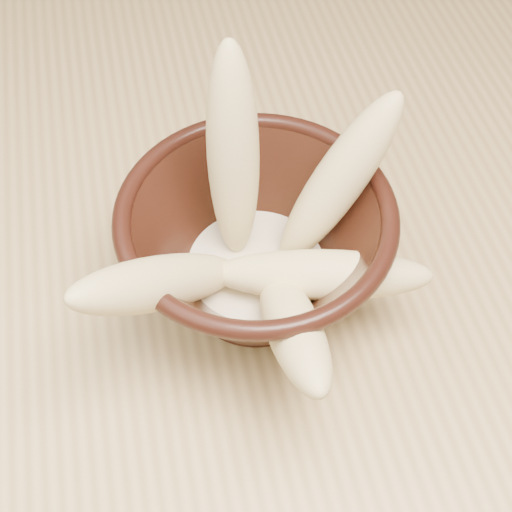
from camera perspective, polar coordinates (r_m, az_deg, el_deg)
The scene contains 8 objects.
table at distance 0.69m, azimuth -13.75°, elevation -0.12°, with size 1.20×0.80×0.75m.
bowl at distance 0.51m, azimuth 0.00°, elevation 0.60°, with size 0.19×0.19×0.10m.
milk_puddle at distance 0.53m, azimuth 0.00°, elevation -1.08°, with size 0.11×0.11×0.01m, color beige.
banana_upright at distance 0.48m, azimuth -1.83°, elevation 7.98°, with size 0.04×0.04×0.17m, color #DACE81.
banana_left at distance 0.46m, azimuth -7.56°, elevation -2.12°, with size 0.04×0.04×0.16m, color #DACE81.
banana_right at distance 0.49m, azimuth 6.57°, elevation 5.95°, with size 0.04×0.04×0.15m, color #DACE81.
banana_across at distance 0.49m, azimuth 5.20°, elevation -1.50°, with size 0.04×0.04×0.15m, color #DACE81.
banana_front at distance 0.46m, azimuth 2.98°, elevation -5.72°, with size 0.04×0.04×0.14m, color #DACE81.
Camera 1 is at (0.08, -0.42, 1.21)m, focal length 50.00 mm.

